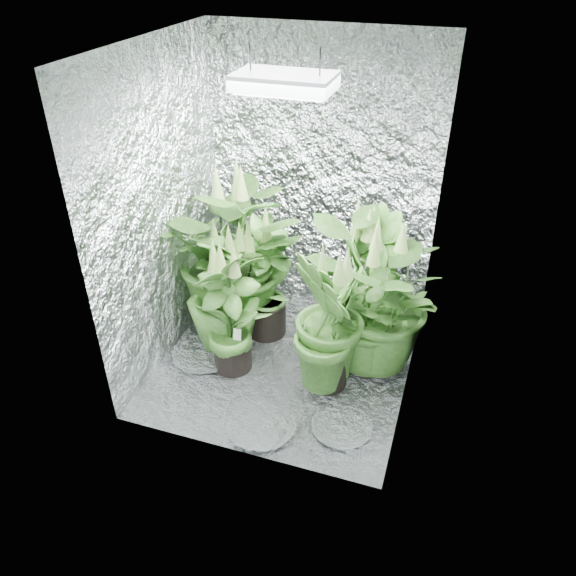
# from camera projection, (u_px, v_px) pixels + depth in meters

# --- Properties ---
(ground) EXTENTS (1.60, 1.60, 0.00)m
(ground) POSITION_uv_depth(u_px,v_px,m) (285.00, 363.00, 3.79)
(ground) COLOR silver
(ground) RESTS_ON ground
(walls) EXTENTS (1.62, 1.62, 2.00)m
(walls) POSITION_uv_depth(u_px,v_px,m) (285.00, 230.00, 3.24)
(walls) COLOR silver
(walls) RESTS_ON ground
(ceiling) EXTENTS (1.60, 1.60, 0.01)m
(ceiling) POSITION_uv_depth(u_px,v_px,m) (284.00, 45.00, 2.69)
(ceiling) COLOR silver
(ceiling) RESTS_ON walls
(grow_lamp) EXTENTS (0.50, 0.30, 0.22)m
(grow_lamp) POSITION_uv_depth(u_px,v_px,m) (285.00, 82.00, 2.79)
(grow_lamp) COLOR gray
(grow_lamp) RESTS_ON ceiling
(plant_a) EXTENTS (1.10, 1.10, 1.23)m
(plant_a) POSITION_uv_depth(u_px,v_px,m) (234.00, 251.00, 3.88)
(plant_a) COLOR black
(plant_a) RESTS_ON ground
(plant_b) EXTENTS (0.63, 0.63, 0.95)m
(plant_b) POSITION_uv_depth(u_px,v_px,m) (265.00, 282.00, 3.85)
(plant_b) COLOR black
(plant_b) RESTS_ON ground
(plant_c) EXTENTS (0.69, 0.69, 1.05)m
(plant_c) POSITION_uv_depth(u_px,v_px,m) (367.00, 284.00, 3.72)
(plant_c) COLOR black
(plant_c) RESTS_ON ground
(plant_d) EXTENTS (0.60, 0.60, 0.96)m
(plant_d) POSITION_uv_depth(u_px,v_px,m) (222.00, 293.00, 3.71)
(plant_d) COLOR black
(plant_d) RESTS_ON ground
(plant_e) EXTENTS (1.20, 1.20, 1.07)m
(plant_e) POSITION_uv_depth(u_px,v_px,m) (377.00, 303.00, 3.49)
(plant_e) COLOR black
(plant_e) RESTS_ON ground
(plant_f) EXTENTS (0.65, 0.65, 0.97)m
(plant_f) POSITION_uv_depth(u_px,v_px,m) (230.00, 312.00, 3.51)
(plant_f) COLOR black
(plant_f) RESTS_ON ground
(plant_g) EXTENTS (0.65, 0.65, 1.05)m
(plant_g) POSITION_uv_depth(u_px,v_px,m) (329.00, 321.00, 3.36)
(plant_g) COLOR black
(plant_g) RESTS_ON ground
(circulation_fan) EXTENTS (0.13, 0.29, 0.33)m
(circulation_fan) POSITION_uv_depth(u_px,v_px,m) (386.00, 336.00, 3.80)
(circulation_fan) COLOR black
(circulation_fan) RESTS_ON ground
(plant_label) EXTENTS (0.05, 0.02, 0.08)m
(plant_label) POSITION_uv_depth(u_px,v_px,m) (237.00, 334.00, 3.56)
(plant_label) COLOR white
(plant_label) RESTS_ON plant_f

